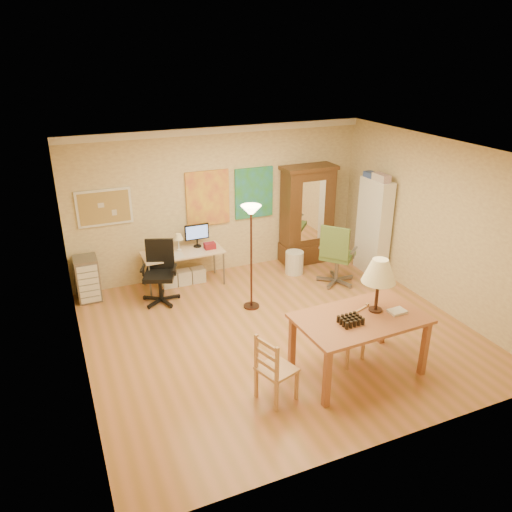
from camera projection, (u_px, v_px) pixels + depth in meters
name	position (u px, v px, depth m)	size (l,w,h in m)	color
floor	(278.00, 332.00, 7.51)	(5.50, 5.50, 0.00)	#A36F39
crown_molding	(219.00, 130.00, 8.55)	(5.50, 0.08, 0.12)	white
corkboard	(104.00, 208.00, 8.26)	(0.90, 0.04, 0.62)	tan
art_panel_left	(208.00, 198.00, 8.94)	(0.80, 0.04, 1.00)	yellow
art_panel_right	(254.00, 193.00, 9.26)	(0.75, 0.04, 0.95)	teal
dining_table	(367.00, 304.00, 6.29)	(1.68, 1.05, 1.54)	#995332
ladder_chair_back	(349.00, 334.00, 6.70)	(0.50, 0.49, 0.86)	tan
ladder_chair_left	(275.00, 371.00, 5.93)	(0.50, 0.51, 0.89)	tan
torchiere_lamp	(251.00, 227.00, 7.69)	(0.32, 0.32, 1.74)	#3A1D17
computer_desk	(185.00, 264.00, 8.87)	(1.41, 0.62, 1.06)	#C7AF92
office_chair_black	(161.00, 286.00, 8.32)	(0.64, 0.64, 1.05)	black
office_chair_green	(336.00, 268.00, 8.92)	(0.73, 0.73, 1.14)	slate
drawer_cart	(88.00, 279.00, 8.34)	(0.37, 0.45, 0.75)	slate
armoire	(307.00, 221.00, 9.68)	(1.04, 0.49, 1.91)	#361E0E
bookshelf	(373.00, 227.00, 9.19)	(0.27, 0.71, 1.79)	white
wastebin	(294.00, 262.00, 9.37)	(0.34, 0.34, 0.43)	silver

